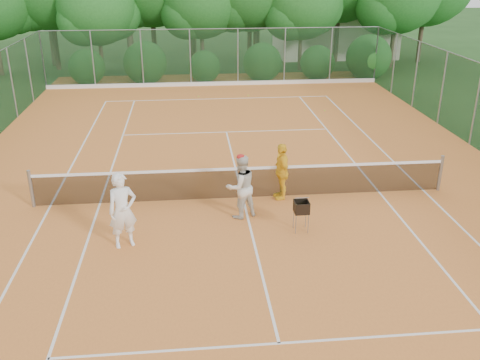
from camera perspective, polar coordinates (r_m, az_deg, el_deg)
The scene contains 13 objects.
ground at distance 15.64m, azimuth 0.31°, elevation -2.00°, with size 120.00×120.00×0.00m, color #1D4117.
clay_court at distance 15.64m, azimuth 0.31°, elevation -1.97°, with size 18.00×36.00×0.02m, color orange.
club_building at distance 39.87m, azimuth 9.99°, elevation 15.13°, with size 8.00×5.00×3.00m, color beige.
tennis_net at distance 15.43m, azimuth 0.31°, elevation -0.20°, with size 11.97×0.10×1.10m.
player_white at distance 13.04m, azimuth -12.41°, elevation -3.19°, with size 0.69×0.45×1.88m, color white.
player_center_grp at distance 14.19m, azimuth 0.07°, elevation -0.68°, with size 1.05×0.96×1.79m.
player_yellow at distance 15.38m, azimuth 4.44°, elevation 0.95°, with size 0.98×0.41×1.66m, color yellow.
ball_hopper at distance 13.64m, azimuth 6.57°, elevation -2.94°, with size 0.36×0.36×0.82m.
stray_ball_a at distance 27.26m, azimuth -4.45°, elevation 8.89°, with size 0.07×0.07×0.07m, color #B4CC2F.
stray_ball_b at distance 27.40m, azimuth 0.88°, elevation 9.02°, with size 0.07×0.07×0.07m, color #C4D130.
stray_ball_c at distance 24.89m, azimuth 9.03°, elevation 7.33°, with size 0.07×0.07×0.07m, color #CFE635.
court_markings at distance 15.63m, azimuth 0.31°, elevation -1.92°, with size 11.03×23.83×0.01m.
fence_back at distance 29.60m, azimuth -2.77°, elevation 12.93°, with size 18.07×0.07×3.00m.
Camera 1 is at (-1.48, -14.13, 6.54)m, focal length 40.00 mm.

